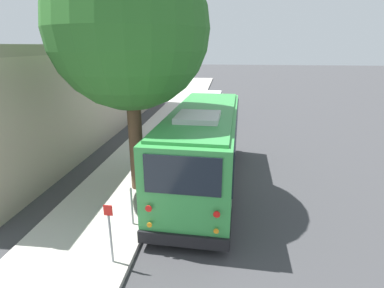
% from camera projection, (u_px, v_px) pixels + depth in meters
% --- Properties ---
extents(ground_plane, '(160.00, 160.00, 0.00)m').
position_uv_depth(ground_plane, '(214.00, 178.00, 12.92)').
color(ground_plane, '#3D3D3F').
extents(sidewalk_slab, '(80.00, 3.27, 0.15)m').
position_uv_depth(sidewalk_slab, '(131.00, 173.00, 13.29)').
color(sidewalk_slab, beige).
rests_on(sidewalk_slab, ground).
extents(curb_strip, '(80.00, 0.14, 0.15)m').
position_uv_depth(curb_strip, '(169.00, 174.00, 13.11)').
color(curb_strip, '#AAA69D').
rests_on(curb_strip, ground).
extents(shuttle_bus, '(9.05, 2.93, 3.30)m').
position_uv_depth(shuttle_bus, '(203.00, 144.00, 11.77)').
color(shuttle_bus, green).
rests_on(shuttle_bus, ground).
extents(parked_sedan_blue, '(4.63, 1.84, 1.33)m').
position_uv_depth(parked_sedan_blue, '(209.00, 111.00, 23.12)').
color(parked_sedan_blue, navy).
rests_on(parked_sedan_blue, ground).
extents(parked_sedan_white, '(4.67, 1.84, 1.27)m').
position_uv_depth(parked_sedan_white, '(214.00, 99.00, 28.57)').
color(parked_sedan_white, silver).
rests_on(parked_sedan_white, ground).
extents(street_tree, '(5.44, 5.44, 9.37)m').
position_uv_depth(street_tree, '(129.00, 17.00, 9.99)').
color(street_tree, brown).
rests_on(street_tree, sidewalk_slab).
extents(sign_post_near, '(0.06, 0.22, 1.64)m').
position_uv_depth(sign_post_near, '(110.00, 233.00, 7.46)').
color(sign_post_near, gray).
rests_on(sign_post_near, sidewalk_slab).
extents(sign_post_far, '(0.06, 0.06, 1.24)m').
position_uv_depth(sign_post_far, '(132.00, 206.00, 9.16)').
color(sign_post_far, gray).
rests_on(sign_post_far, sidewalk_slab).
extents(fire_hydrant, '(0.22, 0.22, 0.81)m').
position_uv_depth(fire_hydrant, '(179.00, 125.00, 19.30)').
color(fire_hydrant, '#99999E').
rests_on(fire_hydrant, sidewalk_slab).
extents(building_backdrop, '(22.17, 7.47, 5.50)m').
position_uv_depth(building_backdrop, '(58.00, 93.00, 19.14)').
color(building_backdrop, tan).
rests_on(building_backdrop, ground).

